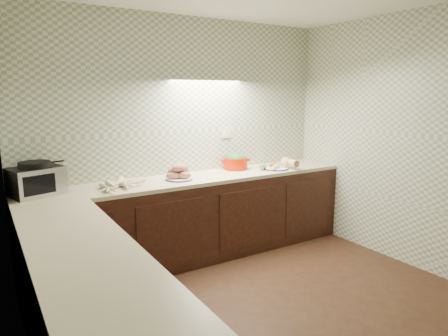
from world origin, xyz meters
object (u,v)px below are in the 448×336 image
sweet_potato_plate (179,173)px  onion_bowl (174,173)px  veg_plate (280,165)px  toaster_oven (36,180)px  parsnip_pile (123,184)px  dutch_oven (236,161)px

sweet_potato_plate → onion_bowl: 0.14m
onion_bowl → veg_plate: 1.29m
veg_plate → sweet_potato_plate: bearing=176.3°
sweet_potato_plate → toaster_oven: bearing=176.5°
parsnip_pile → onion_bowl: (0.60, 0.15, 0.01)m
toaster_oven → onion_bowl: size_ratio=3.38×
toaster_oven → dutch_oven: (2.15, 0.08, -0.04)m
dutch_oven → veg_plate: (0.47, -0.25, -0.05)m
veg_plate → dutch_oven: bearing=152.0°
toaster_oven → parsnip_pile: toaster_oven is taller
onion_bowl → veg_plate: bearing=-9.8°
onion_bowl → toaster_oven: bearing=-177.6°
parsnip_pile → sweet_potato_plate: 0.60m
toaster_oven → dutch_oven: bearing=-14.1°
sweet_potato_plate → dutch_oven: 0.83m
toaster_oven → parsnip_pile: (0.74, -0.10, -0.11)m
sweet_potato_plate → parsnip_pile: bearing=-178.6°
sweet_potato_plate → veg_plate: (1.28, -0.08, -0.02)m
sweet_potato_plate → onion_bowl: (0.00, 0.14, -0.02)m
parsnip_pile → veg_plate: (1.88, -0.07, 0.02)m
dutch_oven → veg_plate: dutch_oven is taller
veg_plate → parsnip_pile: bearing=177.9°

